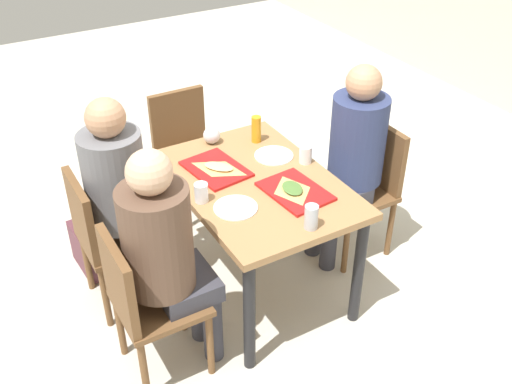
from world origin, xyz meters
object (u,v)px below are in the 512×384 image
pizza_slice_b (292,189)px  plastic_cup_a (306,154)px  condiment_bottle (256,129)px  foil_bundle (212,135)px  person_far_side (352,151)px  main_table (256,196)px  chair_far_side (367,180)px  plastic_cup_b (201,193)px  chair_near_right (142,299)px  pizza_slice_a (219,168)px  chair_left_end (185,145)px  paper_plate_center (274,156)px  tray_red_near (216,169)px  paper_plate_near_edge (236,208)px  soda_can (311,217)px  person_in_brown_jacket (166,248)px  person_in_red (123,188)px  chair_near_left (104,233)px  handbag (91,249)px  tray_red_far (295,191)px

pizza_slice_b → plastic_cup_a: plastic_cup_a is taller
condiment_bottle → foil_bundle: condiment_bottle is taller
pizza_slice_b → person_far_side: bearing=110.2°
main_table → foil_bundle: bearing=-177.7°
chair_far_side → plastic_cup_b: size_ratio=8.34×
chair_near_right → condiment_bottle: bearing=123.6°
chair_near_right → condiment_bottle: (-0.66, 0.99, 0.33)m
pizza_slice_a → chair_near_right: bearing=-54.2°
chair_left_end → paper_plate_center: size_ratio=3.79×
tray_red_near → paper_plate_near_edge: bearing=-11.9°
foil_bundle → soda_can: bearing=2.3°
person_in_brown_jacket → paper_plate_center: bearing=118.3°
chair_near_right → person_in_red: 0.64m
chair_far_side → plastic_cup_a: (-0.03, -0.44, 0.30)m
pizza_slice_b → condiment_bottle: 0.58m
chair_near_left → pizza_slice_a: bearing=80.7°
chair_near_right → handbag: chair_near_right is taller
person_in_red → plastic_cup_b: person_in_red is taller
main_table → chair_near_right: size_ratio=1.37×
soda_can → handbag: size_ratio=0.38×
person_in_brown_jacket → plastic_cup_b: 0.40m
plastic_cup_a → soda_can: soda_can is taller
chair_left_end → paper_plate_center: 0.85m
person_in_red → pizza_slice_a: bearing=78.2°
person_in_red → condiment_bottle: (-0.09, 0.85, 0.08)m
chair_near_left → tray_red_far: chair_near_left is taller
tray_red_far → plastic_cup_a: 0.32m
chair_far_side → paper_plate_near_edge: 1.03m
chair_left_end → person_in_brown_jacket: bearing=-27.1°
pizza_slice_b → handbag: bearing=-133.0°
main_table → chair_far_side: 0.79m
person_far_side → plastic_cup_b: bearing=-88.3°
main_table → paper_plate_near_edge: 0.29m
pizza_slice_a → foil_bundle: foil_bundle is taller
chair_near_left → foil_bundle: chair_near_left is taller
person_in_red → tray_red_far: size_ratio=3.46×
chair_near_right → main_table: bearing=110.2°
tray_red_far → pizza_slice_b: pizza_slice_b is taller
chair_left_end → pizza_slice_b: 1.19m
foil_bundle → handbag: size_ratio=0.31×
main_table → paper_plate_center: bearing=128.6°
person_in_red → person_in_brown_jacket: (0.57, 0.00, 0.00)m
chair_far_side → handbag: size_ratio=2.61×
person_in_red → chair_far_side: bearing=78.6°
soda_can → tray_red_far: bearing=161.1°
handbag → person_in_brown_jacket: bearing=9.6°
chair_left_end → tray_red_near: 0.81m
person_in_brown_jacket → person_far_side: same height
chair_near_left → plastic_cup_a: size_ratio=8.34×
paper_plate_center → chair_near_left: bearing=-96.6°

